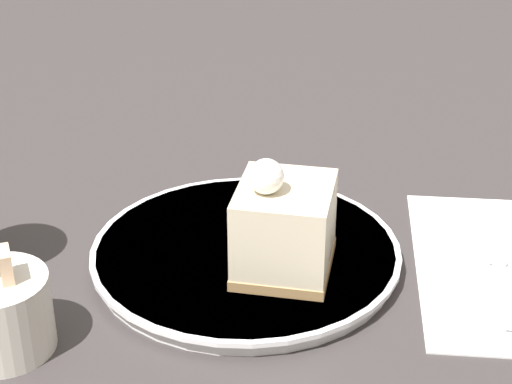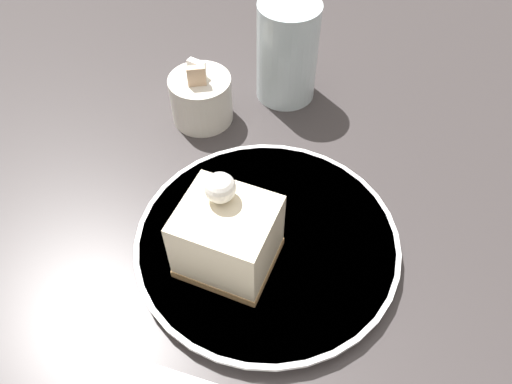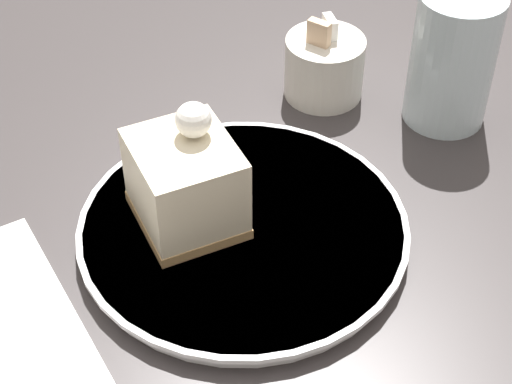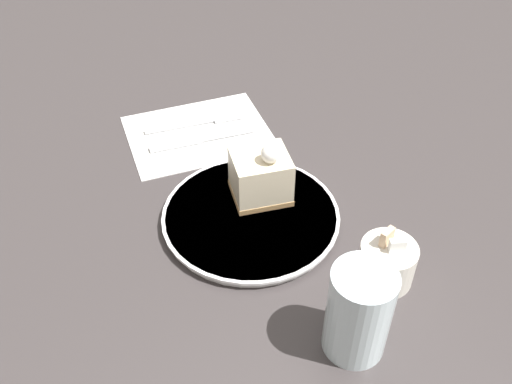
% 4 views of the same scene
% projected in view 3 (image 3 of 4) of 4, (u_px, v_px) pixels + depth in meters
% --- Properties ---
extents(ground_plane, '(4.00, 4.00, 0.00)m').
position_uv_depth(ground_plane, '(183.00, 235.00, 0.64)').
color(ground_plane, '#383333').
extents(plate, '(0.24, 0.24, 0.01)m').
position_uv_depth(plate, '(243.00, 230.00, 0.63)').
color(plate, white).
rests_on(plate, ground_plane).
extents(cake_slice, '(0.09, 0.09, 0.09)m').
position_uv_depth(cake_slice, '(186.00, 182.00, 0.61)').
color(cake_slice, '#AD8451').
rests_on(cake_slice, plate).
extents(sugar_bowl, '(0.07, 0.07, 0.08)m').
position_uv_depth(sugar_bowl, '(324.00, 66.00, 0.75)').
color(sugar_bowl, silver).
rests_on(sugar_bowl, ground_plane).
extents(drinking_glass, '(0.07, 0.07, 0.12)m').
position_uv_depth(drinking_glass, '(453.00, 59.00, 0.71)').
color(drinking_glass, silver).
rests_on(drinking_glass, ground_plane).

